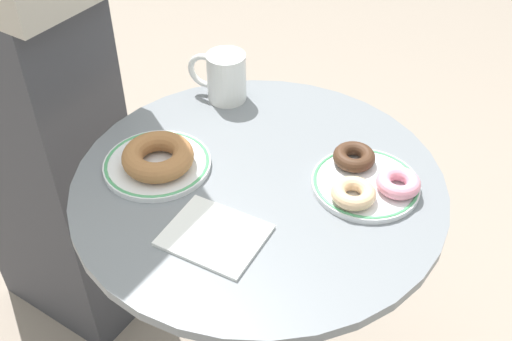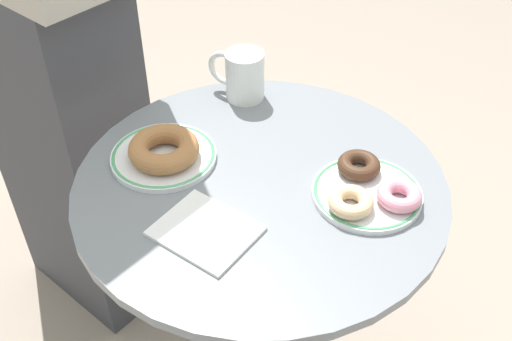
% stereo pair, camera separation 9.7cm
% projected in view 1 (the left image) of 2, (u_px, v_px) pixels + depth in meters
% --- Properties ---
extents(cafe_table, '(0.63, 0.63, 0.71)m').
position_uv_depth(cafe_table, '(258.00, 261.00, 1.15)').
color(cafe_table, slate).
rests_on(cafe_table, ground).
extents(plate_left, '(0.18, 0.18, 0.01)m').
position_uv_depth(plate_left, '(157.00, 164.00, 1.04)').
color(plate_left, white).
rests_on(plate_left, cafe_table).
extents(plate_right, '(0.18, 0.18, 0.01)m').
position_uv_depth(plate_right, '(366.00, 184.00, 1.00)').
color(plate_right, white).
rests_on(plate_right, cafe_table).
extents(donut_cinnamon, '(0.14, 0.14, 0.04)m').
position_uv_depth(donut_cinnamon, '(159.00, 155.00, 1.02)').
color(donut_cinnamon, '#A36B3D').
rests_on(donut_cinnamon, plate_left).
extents(donut_pink_frosted, '(0.10, 0.10, 0.02)m').
position_uv_depth(donut_pink_frosted, '(398.00, 181.00, 0.98)').
color(donut_pink_frosted, pink).
rests_on(donut_pink_frosted, plate_right).
extents(donut_chocolate, '(0.10, 0.10, 0.02)m').
position_uv_depth(donut_chocolate, '(354.00, 157.00, 1.02)').
color(donut_chocolate, '#422819').
rests_on(donut_chocolate, plate_right).
extents(donut_glazed, '(0.09, 0.09, 0.02)m').
position_uv_depth(donut_glazed, '(353.00, 193.00, 0.95)').
color(donut_glazed, '#E0B789').
rests_on(donut_glazed, plate_right).
extents(paper_napkin, '(0.18, 0.16, 0.01)m').
position_uv_depth(paper_napkin, '(214.00, 235.00, 0.91)').
color(paper_napkin, white).
rests_on(paper_napkin, cafe_table).
extents(coffee_mug, '(0.12, 0.08, 0.10)m').
position_uv_depth(coffee_mug, '(224.00, 77.00, 1.17)').
color(coffee_mug, white).
rests_on(coffee_mug, cafe_table).
extents(person_figure, '(0.49, 0.38, 1.67)m').
position_uv_depth(person_figure, '(6.00, 32.00, 1.19)').
color(person_figure, '#3D3D42').
rests_on(person_figure, ground).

